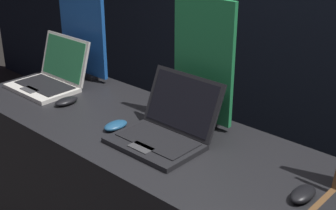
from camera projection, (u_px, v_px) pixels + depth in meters
name	position (u px, v px, depth m)	size (l,w,h in m)	color
laptop_front	(51.00, 76.00, 2.37)	(0.34, 0.31, 0.24)	silver
mouse_front	(66.00, 101.00, 2.18)	(0.07, 0.12, 0.03)	black
promo_stand_front	(83.00, 36.00, 2.45)	(0.34, 0.07, 0.47)	black
laptop_middle	(167.00, 128.00, 1.83)	(0.35, 0.34, 0.24)	black
mouse_middle	(116.00, 125.00, 1.94)	(0.07, 0.11, 0.03)	navy
promo_stand_middle	(204.00, 66.00, 1.90)	(0.29, 0.07, 0.53)	black
mouse_back	(303.00, 194.00, 1.48)	(0.07, 0.12, 0.04)	black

